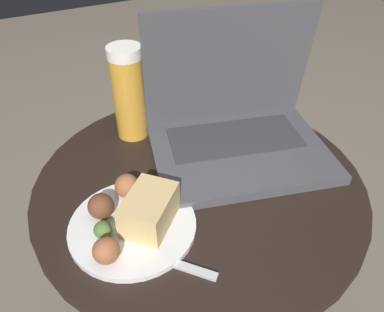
{
  "coord_description": "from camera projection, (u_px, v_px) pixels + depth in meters",
  "views": [
    {
      "loc": [
        -0.24,
        -0.42,
        1.01
      ],
      "look_at": [
        -0.02,
        -0.02,
        0.65
      ],
      "focal_mm": 35.0,
      "sensor_mm": 36.0,
      "label": 1
    }
  ],
  "objects": [
    {
      "name": "table",
      "position": [
        198.0,
        253.0,
        0.79
      ],
      "size": [
        0.57,
        0.57,
        0.58
      ],
      "color": "#9E9EA3",
      "rests_on": "ground_plane"
    },
    {
      "name": "laptop",
      "position": [
        236.0,
        123.0,
        0.7
      ],
      "size": [
        0.37,
        0.31,
        0.25
      ],
      "color": "#47474C",
      "rests_on": "table"
    },
    {
      "name": "beer_glass",
      "position": [
        129.0,
        93.0,
        0.71
      ],
      "size": [
        0.06,
        0.06,
        0.18
      ],
      "color": "gold",
      "rests_on": "table"
    },
    {
      "name": "snack_plate",
      "position": [
        133.0,
        217.0,
        0.56
      ],
      "size": [
        0.19,
        0.19,
        0.06
      ],
      "color": "white",
      "rests_on": "table"
    },
    {
      "name": "fork",
      "position": [
        147.0,
        254.0,
        0.53
      ],
      "size": [
        0.13,
        0.15,
        0.0
      ],
      "color": "silver",
      "rests_on": "table"
    }
  ]
}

